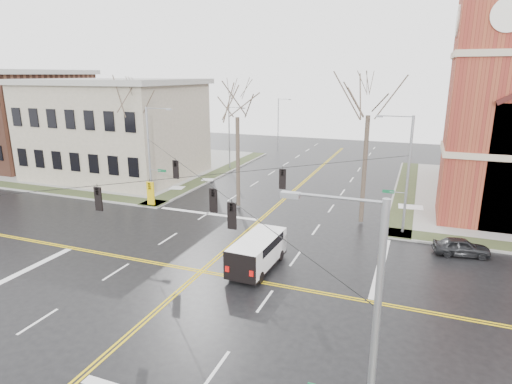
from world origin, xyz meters
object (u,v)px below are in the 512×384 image
(signal_pole_se, at_px, (367,349))
(streetlight_north_b, at_px, (279,120))
(tree_nw_near, at_px, (237,111))
(tree_ne, at_px, (369,108))
(parked_car_a, at_px, (461,247))
(cargo_van, at_px, (259,250))
(signal_pole_ne, at_px, (406,172))
(streetlight_north_a, at_px, (230,135))
(signal_pole_nw, at_px, (151,153))
(tree_nw_far, at_px, (139,107))

(signal_pole_se, relative_size, streetlight_north_b, 1.12)
(tree_nw_near, xyz_separation_m, tree_ne, (11.34, -0.41, 0.61))
(parked_car_a, bearing_deg, tree_nw_near, 66.15)
(tree_ne, bearing_deg, parked_car_a, -30.20)
(cargo_van, distance_m, tree_ne, 14.64)
(signal_pole_ne, xyz_separation_m, tree_nw_near, (-14.54, 1.82, 3.94))
(streetlight_north_b, distance_m, tree_nw_near, 35.75)
(parked_car_a, bearing_deg, streetlight_north_a, 43.64)
(signal_pole_nw, xyz_separation_m, tree_ne, (19.44, 1.40, 4.54))
(signal_pole_ne, relative_size, tree_nw_near, 0.73)
(tree_nw_near, bearing_deg, streetlight_north_b, 102.10)
(signal_pole_se, height_order, tree_nw_far, tree_nw_far)
(signal_pole_nw, bearing_deg, tree_nw_near, 12.63)
(streetlight_north_b, xyz_separation_m, tree_nw_near, (7.44, -34.68, 4.42))
(signal_pole_ne, height_order, streetlight_north_b, signal_pole_ne)
(tree_ne, bearing_deg, streetlight_north_a, 141.19)
(signal_pole_ne, distance_m, streetlight_north_a, 27.48)
(cargo_van, bearing_deg, signal_pole_se, -56.45)
(parked_car_a, xyz_separation_m, tree_ne, (-7.32, 4.26, 8.87))
(streetlight_north_a, height_order, tree_nw_near, tree_nw_near)
(signal_pole_nw, height_order, streetlight_north_a, signal_pole_nw)
(signal_pole_se, relative_size, tree_nw_far, 0.72)
(cargo_van, relative_size, tree_nw_far, 0.44)
(streetlight_north_a, bearing_deg, signal_pole_se, -60.91)
(cargo_van, relative_size, tree_nw_near, 0.44)
(tree_nw_far, bearing_deg, cargo_van, -34.17)
(cargo_van, bearing_deg, signal_pole_nw, 148.65)
(streetlight_north_a, bearing_deg, streetlight_north_b, 90.00)
(parked_car_a, distance_m, tree_nw_far, 30.46)
(parked_car_a, bearing_deg, signal_pole_ne, 45.46)
(streetlight_north_a, distance_m, cargo_van, 29.70)
(signal_pole_se, height_order, tree_ne, tree_ne)
(signal_pole_nw, distance_m, tree_nw_far, 4.89)
(signal_pole_nw, bearing_deg, tree_ne, 4.13)
(streetlight_north_b, bearing_deg, signal_pole_se, -69.73)
(streetlight_north_a, distance_m, tree_ne, 24.61)
(tree_nw_near, bearing_deg, cargo_van, -60.83)
(signal_pole_nw, xyz_separation_m, tree_nw_far, (-2.17, 1.70, 4.05))
(tree_nw_far, height_order, tree_nw_near, tree_nw_far)
(signal_pole_ne, xyz_separation_m, streetlight_north_b, (-21.97, 36.50, -0.48))
(signal_pole_ne, bearing_deg, tree_nw_far, 176.08)
(streetlight_north_a, height_order, parked_car_a, streetlight_north_a)
(tree_nw_far, bearing_deg, parked_car_a, -8.95)
(streetlight_north_b, xyz_separation_m, parked_car_a, (26.10, -39.36, -3.84))
(signal_pole_se, distance_m, cargo_van, 16.14)
(streetlight_north_a, relative_size, parked_car_a, 2.18)
(signal_pole_nw, xyz_separation_m, streetlight_north_b, (0.67, 36.50, -0.48))
(streetlight_north_a, xyz_separation_m, tree_nw_far, (-2.83, -14.80, 4.53))
(signal_pole_ne, xyz_separation_m, signal_pole_se, (0.00, -23.00, 0.00))
(parked_car_a, height_order, tree_nw_near, tree_nw_near)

